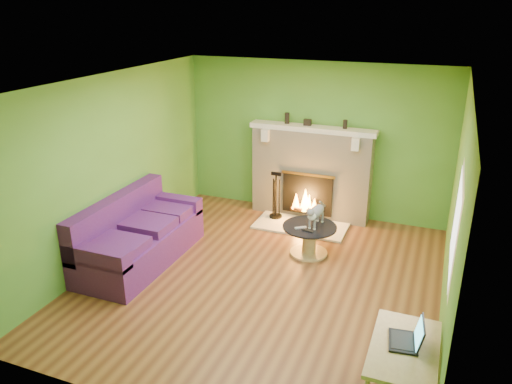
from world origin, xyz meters
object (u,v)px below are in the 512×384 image
at_px(desk, 404,355).
at_px(cat, 317,214).
at_px(sofa, 136,237).
at_px(coffee_table, 309,238).

distance_m(desk, cat, 3.09).
bearing_deg(sofa, desk, -22.55).
bearing_deg(coffee_table, sofa, -154.39).
bearing_deg(desk, cat, 118.91).
xyz_separation_m(coffee_table, desk, (1.57, -2.65, 0.38)).
xyz_separation_m(sofa, cat, (2.31, 1.12, 0.27)).
bearing_deg(coffee_table, desk, -59.34).
bearing_deg(sofa, coffee_table, 25.61).
height_order(coffee_table, cat, cat).
height_order(desk, cat, cat).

